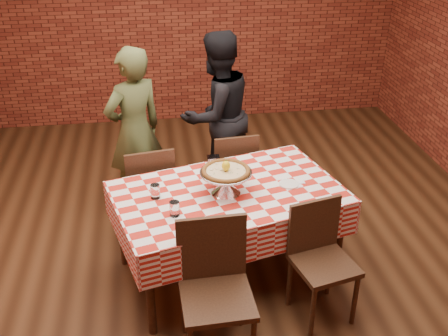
{
  "coord_description": "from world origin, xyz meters",
  "views": [
    {
      "loc": [
        -0.4,
        -3.65,
        2.84
      ],
      "look_at": [
        0.11,
        -0.15,
        0.91
      ],
      "focal_mm": 42.93,
      "sensor_mm": 36.0,
      "label": 1
    }
  ],
  "objects": [
    {
      "name": "ground",
      "position": [
        0.0,
        0.0,
        0.0
      ],
      "size": [
        6.0,
        6.0,
        0.0
      ],
      "primitive_type": "plane",
      "color": "black",
      "rests_on": "ground"
    },
    {
      "name": "back_wall",
      "position": [
        0.0,
        3.0,
        1.45
      ],
      "size": [
        5.5,
        0.0,
        5.5
      ],
      "primitive_type": "plane",
      "rotation": [
        1.57,
        0.0,
        0.0
      ],
      "color": "maroon",
      "rests_on": "ground"
    },
    {
      "name": "table",
      "position": [
        0.13,
        -0.23,
        0.38
      ],
      "size": [
        1.87,
        1.39,
        0.75
      ],
      "primitive_type": "cube",
      "rotation": [
        0.0,
        0.0,
        0.25
      ],
      "color": "#422917",
      "rests_on": "ground"
    },
    {
      "name": "tablecloth",
      "position": [
        0.13,
        -0.23,
        0.61
      ],
      "size": [
        1.91,
        1.43,
        0.29
      ],
      "primitive_type": null,
      "rotation": [
        0.0,
        0.0,
        0.25
      ],
      "color": "red",
      "rests_on": "table"
    },
    {
      "name": "pizza_stand",
      "position": [
        0.11,
        -0.25,
        0.85
      ],
      "size": [
        0.42,
        0.42,
        0.18
      ],
      "primitive_type": null,
      "rotation": [
        0.0,
        0.0,
        -0.07
      ],
      "color": "silver",
      "rests_on": "tablecloth"
    },
    {
      "name": "pizza",
      "position": [
        0.11,
        -0.25,
        0.94
      ],
      "size": [
        0.38,
        0.38,
        0.03
      ],
      "primitive_type": "cylinder",
      "rotation": [
        0.0,
        0.0,
        -0.07
      ],
      "color": "beige",
      "rests_on": "pizza_stand"
    },
    {
      "name": "lemon",
      "position": [
        0.11,
        -0.25,
        0.98
      ],
      "size": [
        0.07,
        0.07,
        0.08
      ],
      "primitive_type": "ellipsoid",
      "rotation": [
        0.0,
        0.0,
        -0.07
      ],
      "color": "yellow",
      "rests_on": "pizza"
    },
    {
      "name": "water_glass_left",
      "position": [
        -0.29,
        -0.5,
        0.81
      ],
      "size": [
        0.08,
        0.08,
        0.11
      ],
      "primitive_type": "cylinder",
      "rotation": [
        0.0,
        0.0,
        0.25
      ],
      "color": "white",
      "rests_on": "tablecloth"
    },
    {
      "name": "water_glass_right",
      "position": [
        -0.41,
        -0.25,
        0.81
      ],
      "size": [
        0.08,
        0.08,
        0.11
      ],
      "primitive_type": "cylinder",
      "rotation": [
        0.0,
        0.0,
        0.25
      ],
      "color": "white",
      "rests_on": "tablecloth"
    },
    {
      "name": "side_plate",
      "position": [
        0.61,
        -0.2,
        0.76
      ],
      "size": [
        0.19,
        0.19,
        0.01
      ],
      "primitive_type": "cylinder",
      "rotation": [
        0.0,
        0.0,
        0.25
      ],
      "color": "white",
      "rests_on": "tablecloth"
    },
    {
      "name": "sweetener_packet_a",
      "position": [
        0.68,
        -0.24,
        0.76
      ],
      "size": [
        0.06,
        0.05,
        0.0
      ],
      "primitive_type": "cube",
      "rotation": [
        0.0,
        0.0,
        0.45
      ],
      "color": "white",
      "rests_on": "tablecloth"
    },
    {
      "name": "sweetener_packet_b",
      "position": [
        0.71,
        -0.19,
        0.76
      ],
      "size": [
        0.05,
        0.04,
        0.0
      ],
      "primitive_type": "cube",
      "rotation": [
        0.0,
        0.0,
        0.04
      ],
      "color": "white",
      "rests_on": "tablecloth"
    },
    {
      "name": "condiment_caddy",
      "position": [
        0.06,
        0.09,
        0.83
      ],
      "size": [
        0.1,
        0.08,
        0.14
      ],
      "primitive_type": "cube",
      "rotation": [
        0.0,
        0.0,
        -0.01
      ],
      "color": "silver",
      "rests_on": "tablecloth"
    },
    {
      "name": "chair_near_left",
      "position": [
        -0.07,
        -1.05,
        0.47
      ],
      "size": [
        0.48,
        0.48,
        0.94
      ],
      "primitive_type": null,
      "rotation": [
        0.0,
        0.0,
        0.03
      ],
      "color": "#422917",
      "rests_on": "ground"
    },
    {
      "name": "chair_near_right",
      "position": [
        0.72,
        -0.81,
        0.44
      ],
      "size": [
        0.48,
        0.48,
        0.88
      ],
      "primitive_type": null,
      "rotation": [
        0.0,
        0.0,
        0.23
      ],
      "color": "#422917",
      "rests_on": "ground"
    },
    {
      "name": "chair_far_left",
      "position": [
        -0.47,
        0.43,
        0.44
      ],
      "size": [
        0.47,
        0.47,
        0.89
      ],
      "primitive_type": null,
      "rotation": [
        0.0,
        0.0,
        3.3
      ],
      "color": "#422917",
      "rests_on": "ground"
    },
    {
      "name": "chair_far_right",
      "position": [
        0.29,
        0.63,
        0.44
      ],
      "size": [
        0.43,
        0.43,
        0.88
      ],
      "primitive_type": null,
      "rotation": [
        0.0,
        0.0,
        3.23
      ],
      "color": "#422917",
      "rests_on": "ground"
    },
    {
      "name": "diner_olive",
      "position": [
        -0.57,
        0.89,
        0.79
      ],
      "size": [
        0.69,
        0.63,
        1.59
      ],
      "primitive_type": "imported",
      "rotation": [
        0.0,
        0.0,
        3.7
      ],
      "color": "#48522C",
      "rests_on": "ground"
    },
    {
      "name": "diner_black",
      "position": [
        0.22,
        1.12,
        0.82
      ],
      "size": [
        1.0,
        0.93,
        1.63
      ],
      "primitive_type": "imported",
      "rotation": [
        0.0,
        0.0,
        3.67
      ],
      "color": "black",
      "rests_on": "ground"
    }
  ]
}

